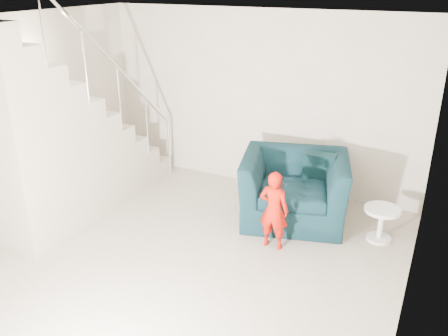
# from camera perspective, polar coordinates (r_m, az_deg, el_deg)

# --- Properties ---
(floor) EXTENTS (5.50, 5.50, 0.00)m
(floor) POSITION_cam_1_polar(r_m,az_deg,el_deg) (5.58, -6.95, -12.13)
(floor) COLOR gray
(floor) RESTS_ON ground
(ceiling) EXTENTS (5.50, 5.50, 0.00)m
(ceiling) POSITION_cam_1_polar(r_m,az_deg,el_deg) (4.63, -8.55, 16.63)
(ceiling) COLOR silver
(ceiling) RESTS_ON back_wall
(back_wall) EXTENTS (5.00, 0.00, 5.00)m
(back_wall) POSITION_cam_1_polar(r_m,az_deg,el_deg) (7.28, 4.32, 8.04)
(back_wall) COLOR #B1A190
(back_wall) RESTS_ON floor
(right_wall) EXTENTS (0.00, 5.50, 5.50)m
(right_wall) POSITION_cam_1_polar(r_m,az_deg,el_deg) (4.21, 22.23, -4.63)
(right_wall) COLOR #B1A190
(right_wall) RESTS_ON floor
(armchair) EXTENTS (1.66, 1.54, 0.90)m
(armchair) POSITION_cam_1_polar(r_m,az_deg,el_deg) (6.49, 8.43, -2.41)
(armchair) COLOR black
(armchair) RESTS_ON floor
(toddler) EXTENTS (0.37, 0.24, 1.00)m
(toddler) POSITION_cam_1_polar(r_m,az_deg,el_deg) (5.76, 6.01, -5.05)
(toddler) COLOR #AB0705
(toddler) RESTS_ON floor
(side_table) EXTENTS (0.44, 0.44, 0.44)m
(side_table) POSITION_cam_1_polar(r_m,az_deg,el_deg) (6.28, 18.40, -5.80)
(side_table) COLOR white
(side_table) RESTS_ON floor
(staircase) EXTENTS (1.02, 3.03, 3.62)m
(staircase) POSITION_cam_1_polar(r_m,az_deg,el_deg) (6.70, -19.33, 1.93)
(staircase) COLOR #ADA089
(staircase) RESTS_ON floor
(cushion) EXTENTS (0.45, 0.22, 0.45)m
(cushion) POSITION_cam_1_polar(r_m,az_deg,el_deg) (6.59, 11.40, 0.10)
(cushion) COLOR black
(cushion) RESTS_ON armchair
(throw) EXTENTS (0.05, 0.46, 0.51)m
(throw) POSITION_cam_1_polar(r_m,az_deg,el_deg) (6.64, 3.49, -0.50)
(throw) COLOR black
(throw) RESTS_ON armchair
(phone) EXTENTS (0.04, 0.05, 0.10)m
(phone) POSITION_cam_1_polar(r_m,az_deg,el_deg) (5.52, 7.12, -2.12)
(phone) COLOR black
(phone) RESTS_ON toddler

